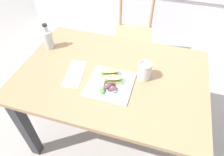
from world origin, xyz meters
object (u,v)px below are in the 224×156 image
object	(u,v)px
chair_wooden_far	(134,32)
plate_lunch	(110,84)
sandwich_half_back	(110,72)
sandwich_half_front	(113,79)
fork_on_napkin	(75,72)
bottle_cold_brew	(48,40)
dining_table	(112,86)
mason_jar_iced_tea	(145,71)

from	to	relation	value
chair_wooden_far	plate_lunch	distance (m)	1.12
sandwich_half_back	sandwich_half_front	bearing A→B (deg)	-55.17
fork_on_napkin	bottle_cold_brew	xyz separation A→B (m)	(-0.30, 0.20, 0.06)
sandwich_half_back	fork_on_napkin	distance (m)	0.24
fork_on_napkin	bottle_cold_brew	distance (m)	0.36
sandwich_half_back	chair_wooden_far	bearing A→B (deg)	92.09
sandwich_half_back	fork_on_napkin	xyz separation A→B (m)	(-0.23, -0.03, -0.03)
dining_table	bottle_cold_brew	world-z (taller)	bottle_cold_brew
chair_wooden_far	mason_jar_iced_tea	world-z (taller)	chair_wooden_far
chair_wooden_far	fork_on_napkin	world-z (taller)	chair_wooden_far
bottle_cold_brew	mason_jar_iced_tea	distance (m)	0.75
sandwich_half_front	fork_on_napkin	world-z (taller)	sandwich_half_front
sandwich_half_front	bottle_cold_brew	world-z (taller)	bottle_cold_brew
sandwich_half_front	bottle_cold_brew	bearing A→B (deg)	158.36
sandwich_half_back	dining_table	bearing A→B (deg)	80.03
fork_on_napkin	chair_wooden_far	bearing A→B (deg)	79.43
sandwich_half_front	mason_jar_iced_tea	distance (m)	0.21
sandwich_half_front	bottle_cold_brew	xyz separation A→B (m)	(-0.57, 0.23, 0.03)
sandwich_half_back	mason_jar_iced_tea	size ratio (longest dim) A/B	1.02
sandwich_half_front	fork_on_napkin	xyz separation A→B (m)	(-0.27, 0.03, -0.03)
dining_table	sandwich_half_back	xyz separation A→B (m)	(-0.00, -0.03, 0.17)
dining_table	chair_wooden_far	distance (m)	1.00
sandwich_half_front	sandwich_half_back	world-z (taller)	same
sandwich_half_front	fork_on_napkin	distance (m)	0.27
sandwich_half_back	fork_on_napkin	size ratio (longest dim) A/B	0.66
bottle_cold_brew	mason_jar_iced_tea	size ratio (longest dim) A/B	1.67
dining_table	plate_lunch	size ratio (longest dim) A/B	4.45
sandwich_half_front	fork_on_napkin	size ratio (longest dim) A/B	0.66
mason_jar_iced_tea	bottle_cold_brew	bearing A→B (deg)	171.26
fork_on_napkin	sandwich_half_back	bearing A→B (deg)	7.40
chair_wooden_far	plate_lunch	bearing A→B (deg)	-86.72
dining_table	fork_on_napkin	distance (m)	0.28
dining_table	sandwich_half_back	size ratio (longest dim) A/B	10.23
plate_lunch	sandwich_half_back	world-z (taller)	sandwich_half_back
chair_wooden_far	mason_jar_iced_tea	xyz separation A→B (m)	(0.25, -0.96, 0.35)
dining_table	plate_lunch	bearing A→B (deg)	-78.45
plate_lunch	sandwich_half_front	xyz separation A→B (m)	(0.01, 0.01, 0.03)
bottle_cold_brew	mason_jar_iced_tea	world-z (taller)	bottle_cold_brew
dining_table	fork_on_napkin	world-z (taller)	fork_on_napkin
chair_wooden_far	plate_lunch	xyz separation A→B (m)	(0.06, -1.08, 0.30)
sandwich_half_front	mason_jar_iced_tea	world-z (taller)	mason_jar_iced_tea
dining_table	mason_jar_iced_tea	size ratio (longest dim) A/B	10.46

